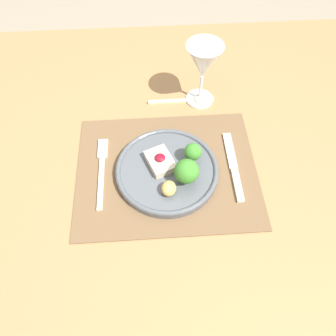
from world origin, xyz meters
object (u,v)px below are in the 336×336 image
Objects in this scene: fork at (102,167)px; wine_glass_near at (203,64)px; dinner_plate at (170,169)px; knife at (234,170)px; spoon at (198,99)px.

fork is 1.13× the size of wine_glass_near.
dinner_plate is 1.22× the size of knife.
knife is at bearing -77.77° from wine_glass_near.
knife is 0.25m from spoon.
fork is 0.36m from wine_glass_near.
spoon is (0.26, 0.21, 0.00)m from fork.
dinner_plate is 1.32× the size of spoon.
fork is 0.33m from spoon.
wine_glass_near is at bearing 41.16° from fork.
dinner_plate reaches higher than fork.
spoon is at bearing 106.32° from knife.
knife is 0.28m from wine_glass_near.
spoon is (-0.06, 0.24, 0.00)m from knife.
dinner_plate reaches higher than spoon.
spoon is at bearing -135.01° from wine_glass_near.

